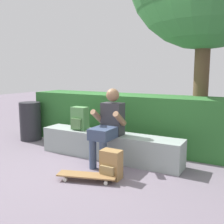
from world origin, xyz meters
The scene contains 8 objects.
ground_plane centered at (0.00, 0.00, 0.00)m, with size 24.00×24.00×0.00m, color slate.
bench_main centered at (0.00, 0.32, 0.22)m, with size 2.51×0.42×0.44m.
person_skater centered at (0.12, 0.11, 0.64)m, with size 0.49×0.62×1.19m.
skateboard_near_person centered at (0.20, -0.63, 0.07)m, with size 0.82×0.43×0.09m.
backpack_on_bench centered at (-0.58, 0.31, 0.63)m, with size 0.28×0.23×0.40m.
backpack_on_ground centered at (0.45, -0.40, 0.19)m, with size 0.28×0.23×0.40m.
hedge_row centered at (-0.03, 1.22, 0.51)m, with size 4.23×0.76×1.01m.
trash_bin centered at (-2.08, 0.59, 0.41)m, with size 0.44×0.44×0.81m.
Camera 1 is at (2.11, -3.39, 1.46)m, focal length 42.00 mm.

